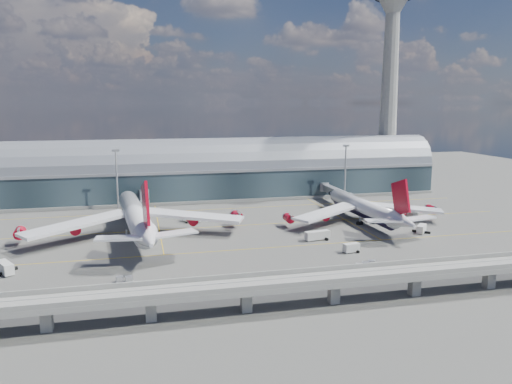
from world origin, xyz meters
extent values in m
plane|color=#474744|center=(0.00, 0.00, 0.00)|extent=(500.00, 500.00, 0.00)
cube|color=gold|center=(0.00, -10.00, 0.01)|extent=(200.00, 0.25, 0.01)
cube|color=gold|center=(0.00, 20.00, 0.01)|extent=(200.00, 0.25, 0.01)
cube|color=gold|center=(0.00, 50.00, 0.01)|extent=(200.00, 0.25, 0.01)
cube|color=gold|center=(-35.00, 30.00, 0.01)|extent=(0.25, 80.00, 0.01)
cube|color=gold|center=(35.00, 30.00, 0.01)|extent=(0.25, 80.00, 0.01)
cube|color=#1E2B32|center=(0.00, 78.00, 7.00)|extent=(200.00, 28.00, 14.00)
cylinder|color=slate|center=(0.00, 78.00, 14.00)|extent=(200.00, 28.00, 28.00)
cube|color=gray|center=(0.00, 64.00, 14.00)|extent=(200.00, 1.00, 1.20)
cube|color=gray|center=(0.00, 78.00, 0.60)|extent=(200.00, 30.00, 1.20)
cube|color=gray|center=(85.00, 83.00, 4.00)|extent=(18.00, 18.00, 8.00)
cone|color=gray|center=(85.00, 83.00, 45.00)|extent=(10.00, 10.00, 90.00)
cone|color=gray|center=(85.00, 83.00, 92.00)|extent=(16.00, 16.00, 8.00)
cube|color=gray|center=(0.00, -55.00, 5.50)|extent=(220.00, 8.50, 1.20)
cube|color=gray|center=(0.00, -59.00, 6.60)|extent=(220.00, 0.40, 1.20)
cube|color=gray|center=(0.00, -51.00, 6.60)|extent=(220.00, 0.40, 1.20)
cube|color=gray|center=(0.00, -56.50, 6.15)|extent=(220.00, 0.12, 0.12)
cube|color=gray|center=(0.00, -53.50, 6.15)|extent=(220.00, 0.12, 0.12)
cube|color=gray|center=(-60.00, -55.00, 2.50)|extent=(2.20, 2.20, 5.00)
cube|color=gray|center=(-40.00, -55.00, 2.50)|extent=(2.20, 2.20, 5.00)
cube|color=gray|center=(-20.00, -55.00, 2.50)|extent=(2.20, 2.20, 5.00)
cube|color=gray|center=(0.00, -55.00, 2.50)|extent=(2.20, 2.20, 5.00)
cube|color=gray|center=(20.00, -55.00, 2.50)|extent=(2.20, 2.20, 5.00)
cube|color=gray|center=(40.00, -55.00, 2.50)|extent=(2.20, 2.20, 5.00)
cylinder|color=gray|center=(-50.00, 55.00, 12.50)|extent=(0.70, 0.70, 25.00)
cube|color=gray|center=(-50.00, 55.00, 25.20)|extent=(3.00, 0.40, 1.00)
cylinder|color=gray|center=(50.00, 55.00, 12.50)|extent=(0.70, 0.70, 25.00)
cube|color=gray|center=(50.00, 55.00, 25.20)|extent=(3.00, 0.40, 1.00)
cylinder|color=white|center=(-42.91, 14.63, 6.83)|extent=(12.78, 58.87, 7.05)
cone|color=white|center=(-46.12, 47.01, 6.83)|extent=(7.89, 9.47, 7.05)
cone|color=white|center=(-39.49, -19.94, 7.72)|extent=(8.32, 13.86, 7.05)
cube|color=#A6071A|center=(-39.81, -16.65, 16.42)|extent=(2.07, 13.19, 14.60)
cube|color=white|center=(-61.06, 10.62, 5.95)|extent=(34.47, 27.04, 2.85)
cube|color=white|center=(-24.33, 14.25, 5.95)|extent=(36.22, 21.67, 2.85)
cylinder|color=#A6071A|center=(-61.95, 12.74, 3.97)|extent=(4.05, 5.83, 3.53)
cylinder|color=#A6071A|center=(-78.28, 11.13, 3.97)|extent=(4.05, 5.83, 3.53)
cylinder|color=#A6071A|center=(-23.87, 16.51, 3.97)|extent=(4.05, 5.83, 3.53)
cylinder|color=#A6071A|center=(-7.55, 18.13, 3.97)|extent=(4.05, 5.83, 3.53)
cylinder|color=gray|center=(-44.95, 35.14, 1.65)|extent=(0.55, 0.55, 3.31)
cylinder|color=gray|center=(-45.99, 9.89, 1.65)|extent=(0.66, 0.66, 3.31)
cylinder|color=gray|center=(-38.97, 10.59, 1.65)|extent=(0.66, 0.66, 3.31)
cylinder|color=black|center=(-45.99, 9.89, 0.61)|extent=(2.58, 1.88, 1.65)
cylinder|color=black|center=(-38.97, 10.59, 0.61)|extent=(2.58, 1.88, 1.65)
cylinder|color=white|center=(40.02, 15.00, 5.74)|extent=(7.17, 47.25, 5.65)
cone|color=white|center=(39.17, 41.45, 5.74)|extent=(5.90, 7.97, 5.65)
cone|color=white|center=(40.94, -13.40, 6.52)|extent=(6.02, 11.86, 5.65)
cube|color=#A6071A|center=(40.85, -10.48, 13.92)|extent=(1.06, 11.66, 12.89)
cube|color=white|center=(24.85, 12.56, 4.97)|extent=(29.35, 21.38, 2.41)
cube|color=white|center=(55.33, 13.55, 4.97)|extent=(29.80, 19.93, 2.41)
cylinder|color=black|center=(40.02, 15.00, 4.19)|extent=(6.17, 42.39, 4.80)
cylinder|color=#A6071A|center=(24.22, 14.49, 3.21)|extent=(3.27, 4.97, 3.12)
cylinder|color=#A6071A|center=(10.67, 14.05, 3.21)|extent=(3.27, 4.97, 3.12)
cylinder|color=#A6071A|center=(55.83, 15.51, 3.21)|extent=(3.27, 4.97, 3.12)
cylinder|color=#A6071A|center=(69.38, 15.95, 3.21)|extent=(3.27, 4.97, 3.12)
cylinder|color=gray|center=(39.49, 31.59, 1.46)|extent=(0.49, 0.49, 2.92)
cylinder|color=gray|center=(37.04, 11.01, 1.46)|extent=(0.58, 0.58, 2.92)
cylinder|color=gray|center=(43.26, 11.21, 1.46)|extent=(0.58, 0.58, 2.92)
cylinder|color=black|center=(37.04, 11.01, 0.54)|extent=(2.19, 1.53, 1.46)
cylinder|color=black|center=(43.26, 11.21, 0.54)|extent=(2.19, 1.53, 1.46)
cube|color=gray|center=(-39.41, 52.00, 5.20)|extent=(3.00, 24.00, 3.00)
cube|color=gray|center=(-39.41, 40.00, 5.20)|extent=(3.60, 3.60, 3.40)
cylinder|color=gray|center=(-39.41, 64.00, 5.20)|extent=(4.40, 4.40, 4.00)
cylinder|color=gray|center=(-39.41, 40.00, 1.70)|extent=(0.50, 0.50, 3.40)
cylinder|color=black|center=(-39.41, 40.00, 0.35)|extent=(1.40, 0.80, 0.80)
cube|color=gray|center=(43.52, 50.00, 5.20)|extent=(3.00, 28.00, 3.00)
cube|color=gray|center=(43.52, 36.00, 5.20)|extent=(3.60, 3.60, 3.40)
cylinder|color=gray|center=(43.52, 64.00, 5.20)|extent=(4.40, 4.40, 4.00)
cylinder|color=gray|center=(43.52, 36.00, 1.70)|extent=(0.50, 0.50, 3.40)
cylinder|color=black|center=(43.52, 36.00, 0.35)|extent=(1.40, 0.80, 0.80)
cube|color=beige|center=(-76.34, -16.86, 1.69)|extent=(5.80, 7.63, 2.75)
cylinder|color=black|center=(-75.16, -14.81, 0.48)|extent=(2.77, 2.14, 0.95)
cube|color=beige|center=(19.64, -20.51, 1.53)|extent=(5.09, 2.96, 2.49)
cylinder|color=black|center=(21.15, -20.76, 0.43)|extent=(1.24, 2.50, 0.86)
cylinder|color=black|center=(18.13, -20.25, 0.43)|extent=(1.24, 2.50, 0.86)
cube|color=beige|center=(14.55, -5.22, 1.66)|extent=(8.61, 3.81, 2.70)
cylinder|color=black|center=(17.17, -5.69, 0.47)|extent=(1.37, 2.72, 0.94)
cylinder|color=black|center=(11.93, -4.76, 0.47)|extent=(1.37, 2.72, 0.94)
cube|color=beige|center=(52.59, -4.88, 1.55)|extent=(5.58, 5.75, 2.51)
cylinder|color=black|center=(51.33, -3.53, 0.43)|extent=(2.36, 2.28, 0.87)
cylinder|color=black|center=(53.86, -6.24, 0.43)|extent=(2.36, 2.28, 0.87)
cube|color=beige|center=(59.77, 14.20, 1.58)|extent=(3.22, 5.29, 2.57)
cylinder|color=black|center=(60.09, 15.74, 0.44)|extent=(2.60, 1.37, 0.89)
cylinder|color=black|center=(59.45, 12.65, 0.44)|extent=(2.60, 1.37, 0.89)
cube|color=beige|center=(-22.22, 29.55, 1.77)|extent=(7.01, 5.53, 2.87)
cylinder|color=black|center=(-20.39, 30.61, 0.50)|extent=(2.25, 2.89, 0.99)
cylinder|color=black|center=(-24.06, 28.48, 0.50)|extent=(2.25, 2.89, 0.99)
cube|color=gray|center=(-46.97, -30.57, 0.22)|extent=(2.28, 1.73, 0.26)
cube|color=#B6B6BC|center=(-46.97, -30.57, 0.91)|extent=(1.93, 1.58, 1.29)
cube|color=gray|center=(-44.76, -30.98, 0.22)|extent=(2.28, 1.73, 0.26)
cube|color=#B6B6BC|center=(-44.76, -30.98, 0.91)|extent=(1.93, 1.58, 1.29)
cube|color=gray|center=(10.55, -37.97, 0.24)|extent=(2.77, 2.39, 0.29)
cube|color=#B6B6BC|center=(10.55, -37.97, 1.02)|extent=(2.38, 2.14, 1.46)
cube|color=gray|center=(12.85, -36.91, 0.24)|extent=(2.77, 2.39, 0.29)
cube|color=#B6B6BC|center=(12.85, -36.91, 1.02)|extent=(2.38, 2.14, 1.46)
cube|color=gray|center=(15.15, -35.85, 0.24)|extent=(2.77, 2.39, 0.29)
cube|color=#B6B6BC|center=(15.15, -35.85, 1.02)|extent=(2.38, 2.14, 1.46)
cube|color=gray|center=(17.44, -34.78, 0.24)|extent=(2.77, 2.39, 0.29)
cube|color=#B6B6BC|center=(17.44, -34.78, 1.02)|extent=(2.38, 2.14, 1.46)
cube|color=gray|center=(19.74, -33.72, 0.24)|extent=(2.77, 2.39, 0.29)
cube|color=#B6B6BC|center=(19.74, -33.72, 1.02)|extent=(2.38, 2.14, 1.46)
camera|label=1|loc=(-41.33, -153.55, 44.00)|focal=35.00mm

